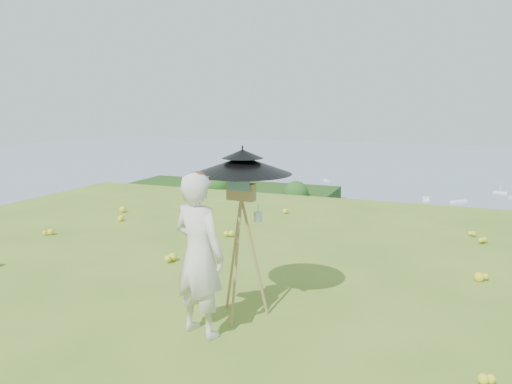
% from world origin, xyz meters
% --- Properties ---
extents(ground, '(14.00, 14.00, 0.00)m').
position_xyz_m(ground, '(0.00, 0.00, 0.00)').
color(ground, '#5A7621').
rests_on(ground, ground).
extents(shoreline_tier, '(170.00, 28.00, 8.00)m').
position_xyz_m(shoreline_tier, '(0.00, 75.00, -36.00)').
color(shoreline_tier, gray).
rests_on(shoreline_tier, bay_water).
extents(bay_water, '(700.00, 700.00, 0.00)m').
position_xyz_m(bay_water, '(0.00, 240.00, -34.00)').
color(bay_water, slate).
rests_on(bay_water, ground).
extents(peninsula, '(90.00, 60.00, 12.00)m').
position_xyz_m(peninsula, '(-75.00, 155.00, -29.00)').
color(peninsula, '#1A3B10').
rests_on(peninsula, bay_water).
extents(slope_trees, '(110.00, 50.00, 6.00)m').
position_xyz_m(slope_trees, '(0.00, 35.00, -15.00)').
color(slope_trees, '#234815').
rests_on(slope_trees, forest_slope).
extents(harbor_town, '(110.00, 22.00, 5.00)m').
position_xyz_m(harbor_town, '(0.00, 75.00, -29.50)').
color(harbor_town, silver).
rests_on(harbor_town, shoreline_tier).
extents(moored_boats, '(140.00, 140.00, 0.70)m').
position_xyz_m(moored_boats, '(-12.50, 161.00, -33.65)').
color(moored_boats, white).
rests_on(moored_boats, bay_water).
extents(wildflowers, '(10.00, 10.50, 0.12)m').
position_xyz_m(wildflowers, '(0.00, 0.25, 0.06)').
color(wildflowers, yellow).
rests_on(wildflowers, ground).
extents(painter, '(0.72, 0.58, 1.73)m').
position_xyz_m(painter, '(0.54, -1.05, 0.87)').
color(painter, silver).
rests_on(painter, ground).
extents(field_easel, '(0.70, 0.70, 1.69)m').
position_xyz_m(field_easel, '(0.77, -0.49, 0.84)').
color(field_easel, '#A37B44').
rests_on(field_easel, ground).
extents(sun_umbrella, '(1.39, 1.39, 0.57)m').
position_xyz_m(sun_umbrella, '(0.78, -0.46, 1.67)').
color(sun_umbrella, black).
rests_on(sun_umbrella, field_easel).
extents(painter_cap, '(0.24, 0.27, 0.10)m').
position_xyz_m(painter_cap, '(0.54, -1.05, 1.68)').
color(painter_cap, '#BF6975').
rests_on(painter_cap, painter).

